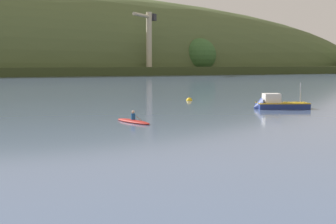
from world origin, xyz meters
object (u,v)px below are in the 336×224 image
object	(u,v)px
dockside_crane	(149,44)
canoe_with_paddler	(133,121)
fishing_boat_moored	(276,106)
mooring_buoy_midchannel	(189,101)

from	to	relation	value
dockside_crane	canoe_with_paddler	world-z (taller)	dockside_crane
dockside_crane	canoe_with_paddler	size ratio (longest dim) A/B	5.42
fishing_boat_moored	mooring_buoy_midchannel	distance (m)	13.53
fishing_boat_moored	canoe_with_paddler	bearing A→B (deg)	37.54
fishing_boat_moored	mooring_buoy_midchannel	size ratio (longest dim) A/B	7.13
dockside_crane	mooring_buoy_midchannel	distance (m)	129.58
dockside_crane	fishing_boat_moored	xyz separation A→B (m)	(-52.59, -130.45, -11.34)
canoe_with_paddler	mooring_buoy_midchannel	bearing A→B (deg)	129.91
dockside_crane	fishing_boat_moored	size ratio (longest dim) A/B	4.07
fishing_boat_moored	mooring_buoy_midchannel	xyz separation A→B (m)	(-1.77, 13.41, -0.29)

